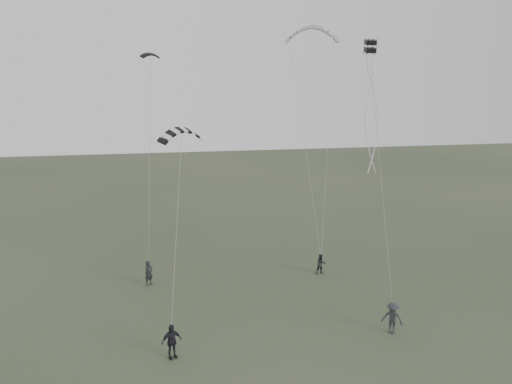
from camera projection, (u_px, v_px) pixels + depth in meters
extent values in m
plane|color=#363E29|center=(248.00, 329.00, 28.94)|extent=(140.00, 140.00, 0.00)
imported|color=black|center=(149.00, 273.00, 34.84)|extent=(0.77, 0.72, 1.76)
imported|color=#232328|center=(321.00, 264.00, 36.78)|extent=(0.75, 0.59, 1.54)
imported|color=black|center=(172.00, 341.00, 25.76)|extent=(1.19, 0.83, 1.88)
imported|color=#2B2B30|center=(392.00, 318.00, 28.26)|extent=(1.38, 1.27, 1.86)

